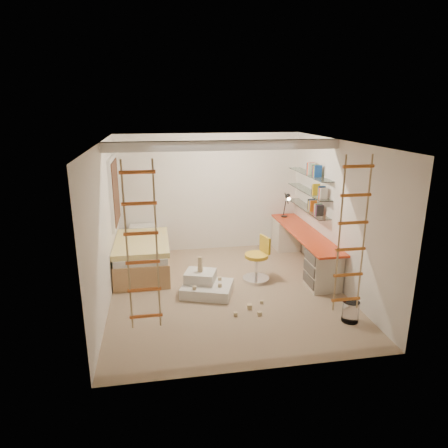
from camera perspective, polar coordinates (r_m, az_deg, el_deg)
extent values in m
plane|color=#937A5F|center=(7.19, 0.41, -9.50)|extent=(4.50, 4.50, 0.00)
cube|color=white|center=(6.78, 0.00, 11.17)|extent=(4.00, 0.18, 0.16)
cube|color=white|center=(8.06, -15.47, 4.45)|extent=(0.06, 1.15, 1.35)
cube|color=#4C2D1E|center=(8.06, -15.19, 4.46)|extent=(0.02, 1.00, 1.20)
cylinder|color=white|center=(6.48, 17.62, -11.82)|extent=(0.26, 0.26, 0.32)
cube|color=red|center=(8.11, 11.43, -1.22)|extent=(0.55, 2.80, 0.04)
cube|color=beige|center=(9.20, 8.89, -1.39)|extent=(0.52, 0.55, 0.71)
cube|color=beige|center=(7.37, 14.03, -6.33)|extent=(0.52, 0.55, 0.71)
cube|color=#4C4742|center=(7.17, 12.18, -4.64)|extent=(0.02, 0.50, 0.18)
cube|color=#4C4742|center=(7.25, 12.08, -6.26)|extent=(0.02, 0.50, 0.18)
cube|color=#4C4742|center=(7.34, 11.97, -7.85)|extent=(0.02, 0.50, 0.18)
cube|color=white|center=(8.31, 11.83, 2.22)|extent=(0.25, 1.80, 0.01)
cube|color=white|center=(8.24, 11.98, 4.58)|extent=(0.25, 1.80, 0.01)
cube|color=white|center=(8.17, 12.12, 6.98)|extent=(0.25, 1.80, 0.01)
cube|color=#AD7F51|center=(8.14, -11.49, -4.92)|extent=(1.00, 2.00, 0.45)
cube|color=white|center=(8.04, -11.61, -3.02)|extent=(0.95, 1.95, 0.12)
cube|color=yellow|center=(7.86, -11.68, -2.63)|extent=(1.02, 1.60, 0.10)
cube|color=white|center=(8.77, -11.52, -0.56)|extent=(0.55, 0.35, 0.12)
cylinder|color=black|center=(9.12, 8.60, 1.11)|extent=(0.14, 0.14, 0.02)
cylinder|color=black|center=(9.07, 8.65, 2.26)|extent=(0.02, 0.15, 0.36)
cylinder|color=black|center=(8.92, 8.92, 3.66)|extent=(0.02, 0.27, 0.20)
cone|color=black|center=(8.80, 9.18, 3.81)|extent=(0.12, 0.14, 0.15)
cylinder|color=#FFEABF|center=(8.77, 9.25, 3.56)|extent=(0.08, 0.04, 0.08)
cylinder|color=gold|center=(7.43, 4.66, -4.54)|extent=(0.54, 0.54, 0.06)
cube|color=gold|center=(7.45, 5.88, -2.91)|extent=(0.13, 0.33, 0.31)
cylinder|color=silver|center=(7.51, 4.62, -6.10)|extent=(0.06, 0.06, 0.44)
cylinder|color=silver|center=(7.61, 4.58, -7.80)|extent=(0.62, 0.62, 0.05)
cube|color=silver|center=(7.04, -2.41, -9.25)|extent=(1.01, 0.89, 0.19)
cube|color=silver|center=(7.07, -3.39, -7.47)|extent=(0.62, 0.56, 0.19)
cube|color=#CCB284|center=(7.02, -3.41, -6.48)|extent=(0.10, 0.10, 0.08)
cube|color=#CCB284|center=(6.99, -3.42, -5.91)|extent=(0.09, 0.09, 0.07)
cube|color=#CCB284|center=(6.96, -3.43, -5.19)|extent=(0.08, 0.08, 0.12)
cube|color=#CCB284|center=(6.89, -0.59, -8.72)|extent=(0.06, 0.06, 0.06)
cube|color=#CCB284|center=(7.13, -0.61, -7.81)|extent=(0.06, 0.06, 0.06)
cube|color=#CCB284|center=(6.81, -4.26, -9.08)|extent=(0.06, 0.06, 0.06)
cube|color=#CCB284|center=(6.77, 5.42, -10.98)|extent=(0.07, 0.07, 0.07)
cube|color=#CCB284|center=(6.39, 1.67, -12.69)|extent=(0.07, 0.07, 0.07)
cube|color=#CCB284|center=(6.42, 5.09, -12.60)|extent=(0.07, 0.07, 0.07)
cube|color=#CCB284|center=(6.60, 3.66, -11.72)|extent=(0.07, 0.07, 0.07)
cube|color=#262626|center=(8.29, 11.88, 2.99)|extent=(0.14, 0.64, 0.22)
cube|color=#8C1E7F|center=(8.21, 12.02, 5.37)|extent=(0.14, 0.46, 0.22)
cube|color=#1E722D|center=(8.16, 12.17, 7.78)|extent=(0.14, 0.64, 0.22)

